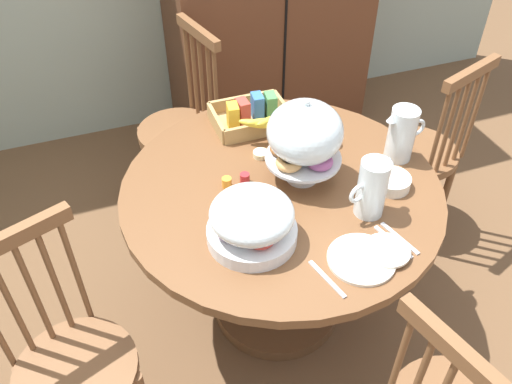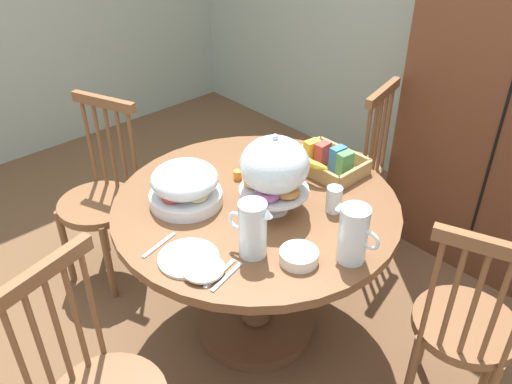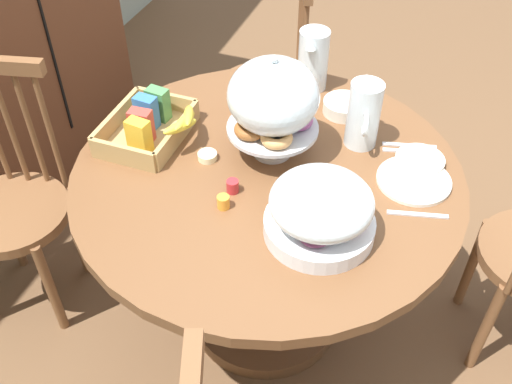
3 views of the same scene
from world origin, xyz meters
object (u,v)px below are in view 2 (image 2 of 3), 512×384
at_px(cereal_basket, 327,162).
at_px(china_plate_small, 203,269).
at_px(windsor_chair_near_window, 349,171).
at_px(milk_pitcher, 353,237).
at_px(orange_juice_pitcher, 252,231).
at_px(drinking_glass, 334,199).
at_px(butter_dish, 287,182).
at_px(dining_table, 256,242).
at_px(china_plate_large, 188,258).
at_px(windsor_chair_far_side, 464,329).
at_px(cereal_bowl, 299,256).
at_px(windsor_chair_by_cabinet, 101,202).
at_px(fruit_platter_covered, 185,185).
at_px(pastry_stand_with_dome, 274,168).

xyz_separation_m(cereal_basket, china_plate_small, (0.16, -0.83, -0.03)).
xyz_separation_m(windsor_chair_near_window, milk_pitcher, (0.68, -0.87, 0.39)).
distance_m(orange_juice_pitcher, china_plate_small, 0.22).
distance_m(drinking_glass, butter_dish, 0.27).
relative_size(dining_table, china_plate_large, 5.42).
xyz_separation_m(windsor_chair_far_side, drinking_glass, (-0.59, -0.10, 0.34)).
relative_size(dining_table, milk_pitcher, 5.48).
height_order(milk_pitcher, butter_dish, milk_pitcher).
bearing_deg(cereal_bowl, milk_pitcher, 51.88).
bearing_deg(orange_juice_pitcher, dining_table, 135.18).
bearing_deg(milk_pitcher, orange_juice_pitcher, -137.62).
relative_size(windsor_chair_near_window, windsor_chair_far_side, 1.00).
distance_m(orange_juice_pitcher, butter_dish, 0.50).
xyz_separation_m(windsor_chair_by_cabinet, fruit_platter_covered, (0.65, 0.08, 0.37)).
distance_m(windsor_chair_by_cabinet, china_plate_large, 1.00).
bearing_deg(dining_table, butter_dish, 93.07).
height_order(china_plate_large, cereal_bowl, cereal_bowl).
bearing_deg(milk_pitcher, dining_table, -179.24).
height_order(windsor_chair_near_window, windsor_chair_far_side, same).
bearing_deg(drinking_glass, fruit_platter_covered, -138.08).
height_order(dining_table, orange_juice_pitcher, orange_juice_pitcher).
height_order(windsor_chair_near_window, cereal_bowl, windsor_chair_near_window).
distance_m(milk_pitcher, butter_dish, 0.54).
distance_m(windsor_chair_by_cabinet, milk_pitcher, 1.43).
xyz_separation_m(windsor_chair_by_cabinet, cereal_basket, (0.87, 0.70, 0.33)).
xyz_separation_m(pastry_stand_with_dome, china_plate_small, (0.11, -0.44, -0.18)).
distance_m(dining_table, china_plate_small, 0.52).
relative_size(windsor_chair_near_window, milk_pitcher, 4.48).
bearing_deg(pastry_stand_with_dome, orange_juice_pitcher, -59.70).
xyz_separation_m(windsor_chair_far_side, pastry_stand_with_dome, (-0.76, -0.27, 0.48)).
bearing_deg(milk_pitcher, cereal_basket, 139.25).
xyz_separation_m(dining_table, china_plate_small, (0.19, -0.43, 0.23)).
relative_size(fruit_platter_covered, cereal_bowl, 2.14).
height_order(cereal_basket, cereal_bowl, cereal_basket).
bearing_deg(butter_dish, pastry_stand_with_dome, -60.97).
bearing_deg(cereal_bowl, china_plate_small, -122.64).
relative_size(pastry_stand_with_dome, cereal_bowl, 2.46).
xyz_separation_m(windsor_chair_by_cabinet, milk_pitcher, (1.34, 0.30, 0.39)).
height_order(pastry_stand_with_dome, fruit_platter_covered, pastry_stand_with_dome).
distance_m(china_plate_large, drinking_glass, 0.63).
height_order(dining_table, cereal_basket, cereal_basket).
relative_size(windsor_chair_near_window, drinking_glass, 8.86).
relative_size(china_plate_large, cereal_bowl, 1.57).
bearing_deg(drinking_glass, cereal_basket, 136.22).
distance_m(pastry_stand_with_dome, china_plate_small, 0.49).
distance_m(pastry_stand_with_dome, orange_juice_pitcher, 0.30).
xyz_separation_m(milk_pitcher, drinking_glass, (-0.24, 0.18, -0.04)).
relative_size(milk_pitcher, butter_dish, 3.63).
relative_size(windsor_chair_by_cabinet, windsor_chair_far_side, 1.00).
height_order(windsor_chair_by_cabinet, pastry_stand_with_dome, pastry_stand_with_dome).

